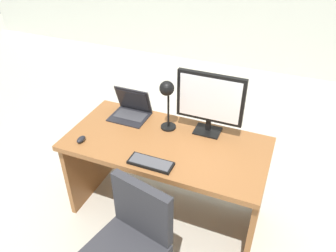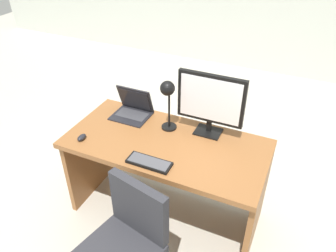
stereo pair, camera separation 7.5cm
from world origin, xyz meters
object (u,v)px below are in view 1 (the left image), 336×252
at_px(desk, 168,161).
at_px(monitor, 210,100).
at_px(keyboard, 151,163).
at_px(desk_lamp, 167,95).
at_px(laptop, 132,107).
at_px(mouse, 81,139).

height_order(desk, monitor, monitor).
bearing_deg(keyboard, desk_lamp, 97.23).
xyz_separation_m(desk, laptop, (-0.41, 0.20, 0.29)).
height_order(monitor, keyboard, monitor).
bearing_deg(desk, monitor, 39.37).
relative_size(laptop, keyboard, 0.97).
bearing_deg(laptop, monitor, -0.03).
distance_m(mouse, desk_lamp, 0.72).
distance_m(desk, desk_lamp, 0.54).
height_order(keyboard, mouse, mouse).
relative_size(monitor, desk_lamp, 1.20).
bearing_deg(desk_lamp, mouse, -143.70).
bearing_deg(mouse, monitor, 29.96).
xyz_separation_m(laptop, desk_lamp, (0.35, -0.09, 0.24)).
height_order(monitor, desk_lamp, monitor).
bearing_deg(monitor, keyboard, -115.53).
xyz_separation_m(mouse, desk_lamp, (0.53, 0.39, 0.29)).
relative_size(desk, laptop, 4.97).
xyz_separation_m(keyboard, desk_lamp, (-0.05, 0.43, 0.30)).
bearing_deg(desk_lamp, keyboard, -82.77).
height_order(laptop, desk_lamp, desk_lamp).
bearing_deg(monitor, desk, -140.63).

